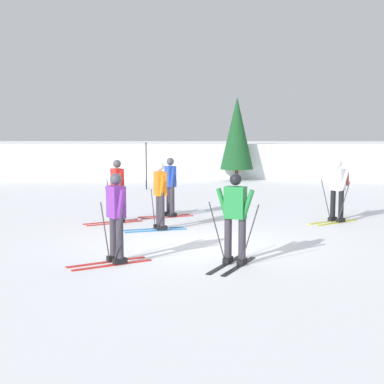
{
  "coord_description": "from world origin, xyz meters",
  "views": [
    {
      "loc": [
        0.06,
        -12.17,
        2.52
      ],
      "look_at": [
        -0.21,
        2.58,
        0.9
      ],
      "focal_mm": 53.45,
      "sensor_mm": 36.0,
      "label": 1
    }
  ],
  "objects_px": {
    "skier_green": "(235,216)",
    "skier_purple": "(116,215)",
    "trail_marker_pole": "(146,166)",
    "conifer_far_left": "(237,133)",
    "skier_white": "(338,187)",
    "skier_blue": "(170,185)",
    "skier_orange": "(160,194)",
    "skier_red": "(117,189)"
  },
  "relations": [
    {
      "from": "skier_red",
      "to": "trail_marker_pole",
      "type": "height_order",
      "value": "trail_marker_pole"
    },
    {
      "from": "trail_marker_pole",
      "to": "conifer_far_left",
      "type": "xyz_separation_m",
      "value": [
        4.05,
        4.27,
        1.35
      ]
    },
    {
      "from": "skier_white",
      "to": "conifer_far_left",
      "type": "xyz_separation_m",
      "value": [
        -2.0,
        12.67,
        1.38
      ]
    },
    {
      "from": "skier_purple",
      "to": "skier_red",
      "type": "xyz_separation_m",
      "value": [
        -0.68,
        4.73,
        0.0
      ]
    },
    {
      "from": "skier_white",
      "to": "skier_red",
      "type": "bearing_deg",
      "value": -178.03
    },
    {
      "from": "skier_blue",
      "to": "trail_marker_pole",
      "type": "distance_m",
      "value": 7.64
    },
    {
      "from": "conifer_far_left",
      "to": "skier_green",
      "type": "bearing_deg",
      "value": -93.51
    },
    {
      "from": "skier_orange",
      "to": "skier_green",
      "type": "xyz_separation_m",
      "value": [
        1.68,
        -3.67,
        0.0
      ]
    },
    {
      "from": "skier_blue",
      "to": "skier_white",
      "type": "bearing_deg",
      "value": -10.83
    },
    {
      "from": "skier_green",
      "to": "skier_purple",
      "type": "relative_size",
      "value": 1.0
    },
    {
      "from": "skier_white",
      "to": "trail_marker_pole",
      "type": "distance_m",
      "value": 10.35
    },
    {
      "from": "skier_purple",
      "to": "trail_marker_pole",
      "type": "height_order",
      "value": "trail_marker_pole"
    },
    {
      "from": "skier_orange",
      "to": "skier_purple",
      "type": "height_order",
      "value": "same"
    },
    {
      "from": "skier_red",
      "to": "skier_orange",
      "type": "bearing_deg",
      "value": -41.83
    },
    {
      "from": "skier_white",
      "to": "skier_green",
      "type": "xyz_separation_m",
      "value": [
        -3.08,
        -4.99,
        -0.04
      ]
    },
    {
      "from": "skier_blue",
      "to": "skier_purple",
      "type": "distance_m",
      "value": 5.87
    },
    {
      "from": "skier_green",
      "to": "conifer_far_left",
      "type": "height_order",
      "value": "conifer_far_left"
    },
    {
      "from": "skier_blue",
      "to": "conifer_far_left",
      "type": "height_order",
      "value": "conifer_far_left"
    },
    {
      "from": "skier_orange",
      "to": "skier_blue",
      "type": "xyz_separation_m",
      "value": [
        0.13,
        2.2,
        0.0
      ]
    },
    {
      "from": "skier_purple",
      "to": "conifer_far_left",
      "type": "bearing_deg",
      "value": 79.33
    },
    {
      "from": "skier_blue",
      "to": "trail_marker_pole",
      "type": "relative_size",
      "value": 0.87
    },
    {
      "from": "skier_purple",
      "to": "skier_red",
      "type": "bearing_deg",
      "value": 98.21
    },
    {
      "from": "conifer_far_left",
      "to": "trail_marker_pole",
      "type": "bearing_deg",
      "value": -133.48
    },
    {
      "from": "skier_green",
      "to": "skier_blue",
      "type": "distance_m",
      "value": 6.08
    },
    {
      "from": "skier_white",
      "to": "skier_blue",
      "type": "height_order",
      "value": "same"
    },
    {
      "from": "skier_green",
      "to": "conifer_far_left",
      "type": "bearing_deg",
      "value": 86.49
    },
    {
      "from": "skier_purple",
      "to": "skier_green",
      "type": "bearing_deg",
      "value": -1.31
    },
    {
      "from": "skier_white",
      "to": "skier_purple",
      "type": "height_order",
      "value": "same"
    },
    {
      "from": "skier_white",
      "to": "skier_blue",
      "type": "distance_m",
      "value": 4.71
    },
    {
      "from": "conifer_far_left",
      "to": "skier_red",
      "type": "bearing_deg",
      "value": -107.26
    },
    {
      "from": "skier_green",
      "to": "skier_red",
      "type": "bearing_deg",
      "value": 121.37
    },
    {
      "from": "conifer_far_left",
      "to": "skier_purple",
      "type": "bearing_deg",
      "value": -100.67
    },
    {
      "from": "skier_orange",
      "to": "conifer_far_left",
      "type": "distance_m",
      "value": 14.33
    },
    {
      "from": "skier_white",
      "to": "skier_orange",
      "type": "bearing_deg",
      "value": -164.52
    },
    {
      "from": "skier_blue",
      "to": "skier_purple",
      "type": "xyz_separation_m",
      "value": [
        -0.69,
        -5.83,
        -0.0
      ]
    },
    {
      "from": "skier_orange",
      "to": "trail_marker_pole",
      "type": "bearing_deg",
      "value": 97.59
    },
    {
      "from": "trail_marker_pole",
      "to": "skier_green",
      "type": "bearing_deg",
      "value": -77.49
    },
    {
      "from": "trail_marker_pole",
      "to": "conifer_far_left",
      "type": "bearing_deg",
      "value": 46.52
    },
    {
      "from": "skier_red",
      "to": "trail_marker_pole",
      "type": "xyz_separation_m",
      "value": [
        -0.05,
        8.6,
        0.07
      ]
    },
    {
      "from": "skier_green",
      "to": "conifer_far_left",
      "type": "relative_size",
      "value": 0.42
    },
    {
      "from": "skier_purple",
      "to": "conifer_far_left",
      "type": "height_order",
      "value": "conifer_far_left"
    },
    {
      "from": "skier_red",
      "to": "conifer_far_left",
      "type": "height_order",
      "value": "conifer_far_left"
    }
  ]
}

